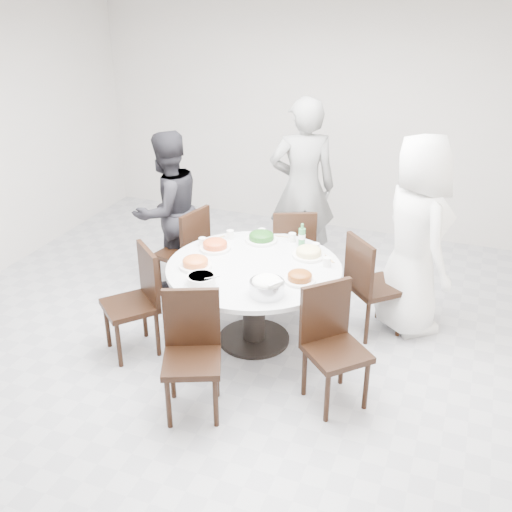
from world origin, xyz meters
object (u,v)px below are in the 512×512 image
(diner_left, at_px, (168,211))
(beverage_bottle, at_px, (302,235))
(diner_middle, at_px, (303,188))
(dining_table, at_px, (254,304))
(chair_n, at_px, (292,250))
(chair_nw, at_px, (182,251))
(chair_se, at_px, (337,350))
(chair_ne, at_px, (375,285))
(chair_sw, at_px, (129,304))
(soup_bowl, at_px, (201,280))
(rice_bowl, at_px, (267,288))
(chair_s, at_px, (192,359))
(diner_right, at_px, (415,236))

(diner_left, relative_size, beverage_bottle, 7.57)
(diner_middle, bearing_deg, dining_table, 66.65)
(chair_n, height_order, chair_nw, same)
(chair_se, height_order, beverage_bottle, beverage_bottle)
(dining_table, xyz_separation_m, chair_nw, (-0.99, 0.56, 0.10))
(chair_ne, xyz_separation_m, chair_sw, (-1.89, -1.07, 0.00))
(chair_nw, xyz_separation_m, chair_sw, (0.06, -1.09, 0.00))
(chair_sw, height_order, beverage_bottle, beverage_bottle)
(chair_ne, xyz_separation_m, soup_bowl, (-1.24, -0.99, 0.31))
(diner_left, distance_m, rice_bowl, 1.89)
(dining_table, distance_m, chair_nw, 1.14)
(chair_n, relative_size, chair_s, 1.00)
(diner_right, distance_m, soup_bowl, 1.94)
(soup_bowl, bearing_deg, diner_left, 128.40)
(dining_table, bearing_deg, beverage_bottle, 64.07)
(chair_nw, xyz_separation_m, chair_se, (1.87, -1.13, 0.00))
(diner_middle, bearing_deg, beverage_bottle, 82.40)
(chair_se, xyz_separation_m, diner_left, (-2.10, 1.31, 0.34))
(dining_table, height_order, chair_sw, chair_sw)
(dining_table, distance_m, soup_bowl, 0.67)
(chair_sw, relative_size, chair_s, 1.00)
(chair_se, distance_m, diner_middle, 2.31)
(beverage_bottle, bearing_deg, chair_sw, -138.08)
(chair_nw, xyz_separation_m, beverage_bottle, (1.25, -0.02, 0.38))
(chair_nw, relative_size, diner_right, 0.52)
(chair_s, relative_size, soup_bowl, 4.05)
(chair_s, bearing_deg, diner_middle, 65.58)
(dining_table, bearing_deg, chair_n, 87.94)
(dining_table, bearing_deg, soup_bowl, -122.08)
(chair_se, height_order, diner_middle, diner_middle)
(dining_table, height_order, chair_s, chair_s)
(chair_ne, distance_m, diner_right, 0.56)
(diner_left, bearing_deg, chair_ne, 109.31)
(rice_bowl, bearing_deg, chair_s, -119.18)
(chair_se, height_order, rice_bowl, chair_se)
(chair_s, bearing_deg, beverage_bottle, 54.85)
(diner_right, height_order, diner_left, diner_right)
(soup_bowl, distance_m, beverage_bottle, 1.13)
(dining_table, relative_size, chair_se, 1.58)
(chair_n, xyz_separation_m, chair_nw, (-1.03, -0.42, 0.00))
(diner_right, distance_m, rice_bowl, 1.53)
(rice_bowl, distance_m, beverage_bottle, 0.97)
(beverage_bottle, bearing_deg, rice_bowl, -89.33)
(soup_bowl, height_order, beverage_bottle, beverage_bottle)
(chair_nw, relative_size, beverage_bottle, 4.40)
(diner_left, distance_m, beverage_bottle, 1.49)
(dining_table, distance_m, chair_ne, 1.11)
(diner_left, height_order, rice_bowl, diner_left)
(chair_s, xyz_separation_m, diner_left, (-1.14, 1.79, 0.34))
(chair_s, height_order, soup_bowl, chair_s)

